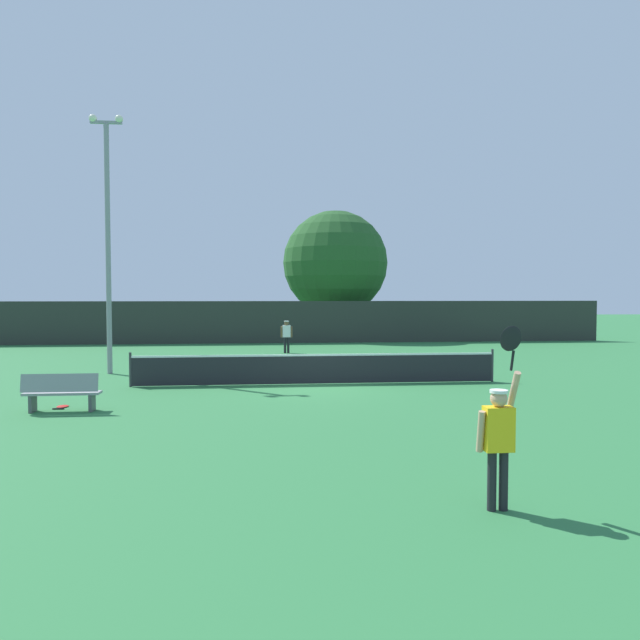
# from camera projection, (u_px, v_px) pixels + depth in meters

# --- Properties ---
(ground_plane) EXTENTS (120.00, 120.00, 0.00)m
(ground_plane) POSITION_uv_depth(u_px,v_px,m) (317.00, 384.00, 18.69)
(ground_plane) COLOR #2D723D
(tennis_net) EXTENTS (11.63, 0.08, 1.07)m
(tennis_net) POSITION_uv_depth(u_px,v_px,m) (317.00, 368.00, 18.67)
(tennis_net) COLOR #232328
(tennis_net) RESTS_ON ground
(perimeter_fence) EXTENTS (37.42, 0.12, 2.46)m
(perimeter_fence) POSITION_uv_depth(u_px,v_px,m) (293.00, 322.00, 34.38)
(perimeter_fence) COLOR #2D332D
(perimeter_fence) RESTS_ON ground
(player_serving) EXTENTS (0.67, 0.39, 2.45)m
(player_serving) POSITION_uv_depth(u_px,v_px,m) (499.00, 431.00, 7.75)
(player_serving) COLOR yellow
(player_serving) RESTS_ON ground
(player_receiving) EXTENTS (0.57, 0.23, 1.57)m
(player_receiving) POSITION_uv_depth(u_px,v_px,m) (287.00, 333.00, 28.51)
(player_receiving) COLOR white
(player_receiving) RESTS_ON ground
(tennis_ball) EXTENTS (0.07, 0.07, 0.07)m
(tennis_ball) POSITION_uv_depth(u_px,v_px,m) (391.00, 374.00, 20.82)
(tennis_ball) COLOR #CCE033
(tennis_ball) RESTS_ON ground
(spare_racket) EXTENTS (0.28, 0.52, 0.04)m
(spare_racket) POSITION_uv_depth(u_px,v_px,m) (62.00, 406.00, 14.87)
(spare_racket) COLOR black
(spare_racket) RESTS_ON ground
(courtside_bench) EXTENTS (1.80, 0.44, 0.95)m
(courtside_bench) POSITION_uv_depth(u_px,v_px,m) (62.00, 392.00, 14.26)
(courtside_bench) COLOR gray
(courtside_bench) RESTS_ON ground
(light_pole) EXTENTS (1.18, 0.28, 9.21)m
(light_pole) POSITION_uv_depth(u_px,v_px,m) (108.00, 229.00, 20.93)
(light_pole) COLOR gray
(light_pole) RESTS_ON ground
(large_tree) EXTENTS (6.78, 6.78, 8.28)m
(large_tree) POSITION_uv_depth(u_px,v_px,m) (335.00, 263.00, 38.23)
(large_tree) COLOR brown
(large_tree) RESTS_ON ground
(parked_car_near) EXTENTS (2.44, 4.42, 1.69)m
(parked_car_near) POSITION_uv_depth(u_px,v_px,m) (307.00, 323.00, 43.01)
(parked_car_near) COLOR red
(parked_car_near) RESTS_ON ground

